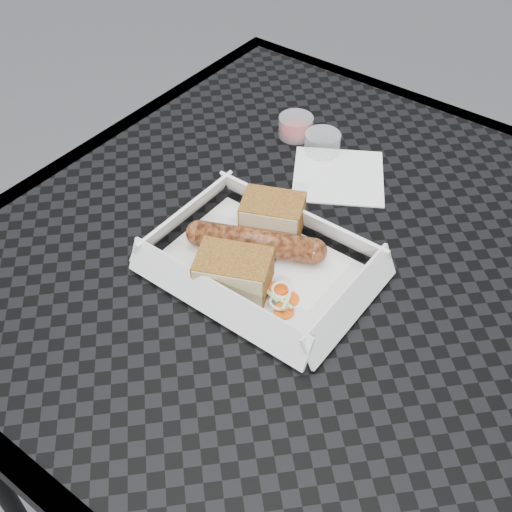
# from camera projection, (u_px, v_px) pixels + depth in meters

# --- Properties ---
(patio_table) EXTENTS (0.80, 0.80, 0.74)m
(patio_table) POSITION_uv_depth(u_px,v_px,m) (318.00, 298.00, 0.81)
(patio_table) COLOR black
(patio_table) RESTS_ON ground
(food_tray) EXTENTS (0.22, 0.15, 0.00)m
(food_tray) POSITION_uv_depth(u_px,v_px,m) (261.00, 268.00, 0.74)
(food_tray) COLOR white
(food_tray) RESTS_ON patio_table
(bratwurst) EXTENTS (0.16, 0.09, 0.03)m
(bratwurst) POSITION_uv_depth(u_px,v_px,m) (255.00, 242.00, 0.75)
(bratwurst) COLOR brown
(bratwurst) RESTS_ON food_tray
(bread_near) EXTENTS (0.09, 0.08, 0.05)m
(bread_near) POSITION_uv_depth(u_px,v_px,m) (272.00, 216.00, 0.77)
(bread_near) COLOR olive
(bread_near) RESTS_ON food_tray
(bread_far) EXTENTS (0.10, 0.08, 0.04)m
(bread_far) POSITION_uv_depth(u_px,v_px,m) (234.00, 271.00, 0.71)
(bread_far) COLOR olive
(bread_far) RESTS_ON food_tray
(veg_garnish) EXTENTS (0.03, 0.03, 0.00)m
(veg_garnish) POSITION_uv_depth(u_px,v_px,m) (282.00, 302.00, 0.70)
(veg_garnish) COLOR #EE530A
(veg_garnish) RESTS_ON food_tray
(napkin) EXTENTS (0.16, 0.16, 0.00)m
(napkin) POSITION_uv_depth(u_px,v_px,m) (338.00, 176.00, 0.87)
(napkin) COLOR white
(napkin) RESTS_ON patio_table
(condiment_cup_sauce) EXTENTS (0.05, 0.05, 0.03)m
(condiment_cup_sauce) POSITION_uv_depth(u_px,v_px,m) (296.00, 126.00, 0.92)
(condiment_cup_sauce) COLOR maroon
(condiment_cup_sauce) RESTS_ON patio_table
(condiment_cup_empty) EXTENTS (0.05, 0.05, 0.03)m
(condiment_cup_empty) POSITION_uv_depth(u_px,v_px,m) (322.00, 143.00, 0.89)
(condiment_cup_empty) COLOR silver
(condiment_cup_empty) RESTS_ON patio_table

